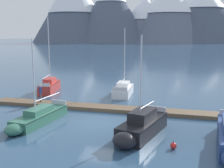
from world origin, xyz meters
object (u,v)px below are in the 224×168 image
at_px(sailboat_second_berth, 37,117).
at_px(mooring_buoy_channel_marker, 173,146).
at_px(person_on_dock, 40,92).
at_px(sailboat_mid_dock_port, 124,89).
at_px(sailboat_nearest_berth, 50,85).
at_px(sailboat_mid_dock_starboard, 140,127).

height_order(sailboat_second_berth, mooring_buoy_channel_marker, sailboat_second_berth).
distance_m(sailboat_second_berth, mooring_buoy_channel_marker, 10.39).
bearing_deg(person_on_dock, sailboat_mid_dock_port, 41.01).
bearing_deg(sailboat_second_berth, mooring_buoy_channel_marker, -15.94).
relative_size(sailboat_nearest_berth, mooring_buoy_channel_marker, 18.78).
height_order(sailboat_second_berth, sailboat_mid_dock_starboard, sailboat_mid_dock_starboard).
bearing_deg(sailboat_nearest_berth, sailboat_second_berth, -71.56).
height_order(sailboat_nearest_berth, sailboat_second_berth, sailboat_nearest_berth).
relative_size(sailboat_second_berth, sailboat_mid_dock_starboard, 1.00).
xyz_separation_m(person_on_dock, mooring_buoy_channel_marker, (12.19, -8.24, -1.07)).
height_order(sailboat_mid_dock_port, person_on_dock, sailboat_mid_dock_port).
relative_size(person_on_dock, mooring_buoy_channel_marker, 3.67).
bearing_deg(sailboat_mid_dock_port, sailboat_nearest_berth, 178.48).
height_order(sailboat_nearest_berth, person_on_dock, sailboat_nearest_berth).
distance_m(sailboat_second_berth, sailboat_mid_dock_starboard, 7.97).
relative_size(sailboat_second_berth, mooring_buoy_channel_marker, 14.41).
bearing_deg(person_on_dock, sailboat_nearest_berth, 105.15).
xyz_separation_m(sailboat_nearest_berth, sailboat_mid_dock_starboard, (11.82, -12.98, -0.00)).
xyz_separation_m(sailboat_nearest_berth, mooring_buoy_channel_marker, (13.93, -14.66, -0.48)).
bearing_deg(sailboat_mid_dock_port, person_on_dock, -138.99).
distance_m(person_on_dock, mooring_buoy_channel_marker, 14.75).
height_order(sailboat_nearest_berth, sailboat_mid_dock_starboard, sailboat_nearest_berth).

